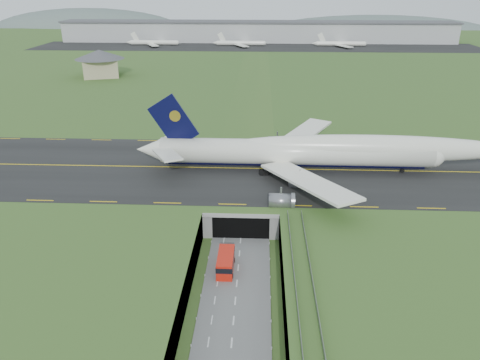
{
  "coord_description": "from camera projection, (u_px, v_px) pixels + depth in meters",
  "views": [
    {
      "loc": [
        3.77,
        -77.76,
        50.32
      ],
      "look_at": [
        -0.71,
        20.0,
        8.43
      ],
      "focal_mm": 35.0,
      "sensor_mm": 36.0,
      "label": 1
    }
  ],
  "objects": [
    {
      "name": "tunnel_portal",
      "position": [
        242.0,
        207.0,
        105.41
      ],
      "size": [
        17.0,
        22.3,
        6.0
      ],
      "color": "gray",
      "rests_on": "ground"
    },
    {
      "name": "airfield_deck",
      "position": [
        239.0,
        247.0,
        90.19
      ],
      "size": [
        800.0,
        800.0,
        6.0
      ],
      "primitive_type": "cube",
      "color": "gray",
      "rests_on": "ground"
    },
    {
      "name": "shuttle_tram",
      "position": [
        226.0,
        262.0,
        87.41
      ],
      "size": [
        3.13,
        8.02,
        3.25
      ],
      "rotation": [
        0.0,
        0.0,
        -0.0
      ],
      "color": "red",
      "rests_on": "ground"
    },
    {
      "name": "distant_hills",
      "position": [
        321.0,
        37.0,
        485.13
      ],
      "size": [
        700.0,
        91.0,
        60.0
      ],
      "color": "#566862",
      "rests_on": "ground"
    },
    {
      "name": "taxiway",
      "position": [
        245.0,
        168.0,
        119.28
      ],
      "size": [
        800.0,
        44.0,
        0.18
      ],
      "primitive_type": "cube",
      "color": "black",
      "rests_on": "airfield_deck"
    },
    {
      "name": "guideway",
      "position": [
        305.0,
        301.0,
        71.27
      ],
      "size": [
        3.0,
        53.0,
        7.05
      ],
      "color": "#A8A8A3",
      "rests_on": "ground"
    },
    {
      "name": "trench_road",
      "position": [
        237.0,
        282.0,
        84.45
      ],
      "size": [
        12.0,
        75.0,
        0.2
      ],
      "primitive_type": "cube",
      "color": "slate",
      "rests_on": "ground"
    },
    {
      "name": "cargo_terminal",
      "position": [
        257.0,
        31.0,
        360.86
      ],
      "size": [
        320.0,
        67.0,
        15.6
      ],
      "color": "#B2B2B2",
      "rests_on": "ground"
    },
    {
      "name": "jumbo_jet",
      "position": [
        322.0,
        152.0,
        115.4
      ],
      "size": [
        93.57,
        60.46,
        20.0
      ],
      "rotation": [
        0.0,
        0.0,
        -0.01
      ],
      "color": "white",
      "rests_on": "ground"
    },
    {
      "name": "service_building",
      "position": [
        100.0,
        61.0,
        230.7
      ],
      "size": [
        30.08,
        30.08,
        13.05
      ],
      "rotation": [
        0.0,
        0.0,
        0.31
      ],
      "color": "tan",
      "rests_on": "ground"
    },
    {
      "name": "ground",
      "position": [
        239.0,
        260.0,
        91.37
      ],
      "size": [
        900.0,
        900.0,
        0.0
      ],
      "primitive_type": "plane",
      "color": "#2E5622",
      "rests_on": "ground"
    }
  ]
}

